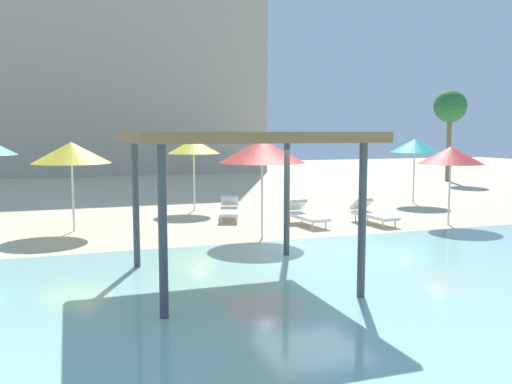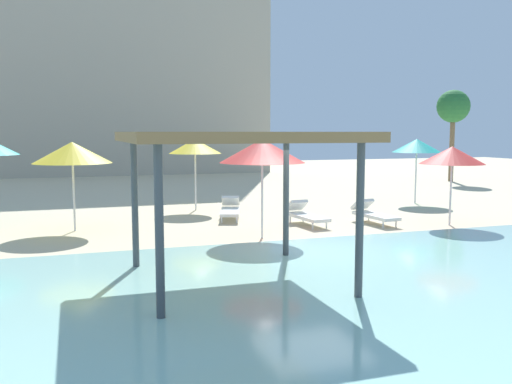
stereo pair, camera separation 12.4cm
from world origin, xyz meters
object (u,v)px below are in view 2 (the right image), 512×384
(beach_umbrella_yellow_6, at_px, (72,153))
(palm_tree_1, at_px, (453,108))
(beach_umbrella_yellow_5, at_px, (195,146))
(beach_umbrella_red_4, at_px, (262,151))
(lounge_chair_0, at_px, (373,213))
(lounge_chair_2, at_px, (305,214))
(lounge_chair_1, at_px, (230,209))
(beach_umbrella_red_2, at_px, (452,155))
(beach_umbrella_teal_1, at_px, (417,146))
(shade_pavilion, at_px, (235,142))

(beach_umbrella_yellow_6, distance_m, palm_tree_1, 23.55)
(beach_umbrella_yellow_5, distance_m, palm_tree_1, 18.35)
(beach_umbrella_red_4, distance_m, beach_umbrella_yellow_6, 5.63)
(lounge_chair_0, distance_m, palm_tree_1, 17.34)
(beach_umbrella_yellow_6, height_order, lounge_chair_0, beach_umbrella_yellow_6)
(beach_umbrella_red_4, bearing_deg, lounge_chair_2, 39.28)
(lounge_chair_2, bearing_deg, lounge_chair_1, -139.46)
(palm_tree_1, bearing_deg, beach_umbrella_red_4, -141.58)
(lounge_chair_1, bearing_deg, beach_umbrella_yellow_6, -64.33)
(beach_umbrella_yellow_5, height_order, lounge_chair_0, beach_umbrella_yellow_5)
(beach_umbrella_red_2, distance_m, beach_umbrella_yellow_6, 11.48)
(lounge_chair_1, xyz_separation_m, lounge_chair_2, (1.93, -1.85, 0.00))
(beach_umbrella_teal_1, height_order, palm_tree_1, palm_tree_1)
(beach_umbrella_red_4, height_order, beach_umbrella_yellow_6, beach_umbrella_red_4)
(shade_pavilion, distance_m, palm_tree_1, 24.95)
(beach_umbrella_teal_1, distance_m, lounge_chair_1, 8.74)
(shade_pavilion, distance_m, lounge_chair_0, 8.38)
(beach_umbrella_yellow_5, xyz_separation_m, lounge_chair_1, (0.65, -2.44, -2.04))
(shade_pavilion, xyz_separation_m, beach_umbrella_red_4, (1.95, 4.06, -0.33))
(beach_umbrella_teal_1, distance_m, lounge_chair_0, 6.13)
(lounge_chair_0, bearing_deg, beach_umbrella_yellow_6, -105.05)
(beach_umbrella_red_4, height_order, palm_tree_1, palm_tree_1)
(lounge_chair_0, height_order, palm_tree_1, palm_tree_1)
(lounge_chair_1, bearing_deg, beach_umbrella_red_4, 16.46)
(beach_umbrella_yellow_5, relative_size, lounge_chair_1, 1.33)
(palm_tree_1, bearing_deg, beach_umbrella_red_2, -128.04)
(lounge_chair_1, height_order, palm_tree_1, palm_tree_1)
(beach_umbrella_red_4, bearing_deg, beach_umbrella_yellow_6, 150.30)
(beach_umbrella_red_2, xyz_separation_m, lounge_chair_2, (-4.27, 1.52, -1.86))
(lounge_chair_0, bearing_deg, beach_umbrella_yellow_5, -140.13)
(beach_umbrella_yellow_6, relative_size, lounge_chair_1, 1.32)
(palm_tree_1, bearing_deg, beach_umbrella_teal_1, -135.07)
(beach_umbrella_teal_1, distance_m, beach_umbrella_red_4, 9.83)
(beach_umbrella_red_2, relative_size, lounge_chair_0, 1.27)
(beach_umbrella_red_2, bearing_deg, beach_umbrella_yellow_5, 139.73)
(beach_umbrella_yellow_5, bearing_deg, palm_tree_1, 22.52)
(beach_umbrella_teal_1, xyz_separation_m, beach_umbrella_red_2, (-2.15, -4.95, -0.16))
(beach_umbrella_teal_1, height_order, beach_umbrella_red_2, beach_umbrella_teal_1)
(beach_umbrella_teal_1, height_order, beach_umbrella_yellow_5, beach_umbrella_yellow_5)
(beach_umbrella_red_2, bearing_deg, palm_tree_1, 51.96)
(beach_umbrella_red_4, distance_m, lounge_chair_0, 4.78)
(shade_pavilion, relative_size, palm_tree_1, 0.78)
(shade_pavilion, xyz_separation_m, beach_umbrella_yellow_6, (-2.94, 6.85, -0.42))
(beach_umbrella_red_4, xyz_separation_m, lounge_chair_0, (4.14, 1.17, -2.07))
(beach_umbrella_red_2, relative_size, beach_umbrella_red_4, 0.91)
(lounge_chair_1, distance_m, lounge_chair_2, 2.67)
(beach_umbrella_red_2, bearing_deg, beach_umbrella_yellow_6, 166.57)
(lounge_chair_2, bearing_deg, beach_umbrella_yellow_6, -105.20)
(lounge_chair_1, bearing_deg, lounge_chair_0, 78.07)
(beach_umbrella_yellow_5, relative_size, palm_tree_1, 0.50)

